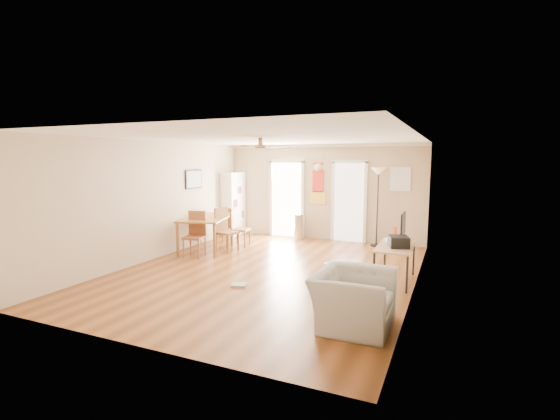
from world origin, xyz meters
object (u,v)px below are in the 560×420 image
at_px(dining_chair_far, 230,224).
at_px(wastebasket_a, 331,271).
at_px(dining_chair_right_a, 241,227).
at_px(computer_desk, 395,264).
at_px(dining_table, 207,233).
at_px(trash_can, 300,227).
at_px(printer, 399,242).
at_px(wastebasket_b, 373,276).
at_px(armchair, 353,299).
at_px(bookshelf, 234,204).
at_px(dining_chair_near, 194,235).
at_px(torchiere_lamp, 377,207).
at_px(dining_chair_right_b, 227,230).

bearing_deg(dining_chair_far, wastebasket_a, 143.95).
height_order(dining_chair_right_a, computer_desk, dining_chair_right_a).
bearing_deg(dining_chair_far, dining_table, 88.11).
relative_size(trash_can, wastebasket_a, 2.48).
bearing_deg(printer, dining_chair_right_a, 140.78).
distance_m(dining_table, wastebasket_b, 4.33).
relative_size(dining_chair_far, armchair, 0.81).
height_order(dining_chair_far, wastebasket_a, dining_chair_far).
distance_m(bookshelf, trash_can, 2.08).
relative_size(dining_table, dining_chair_near, 1.59).
height_order(printer, wastebasket_a, printer).
distance_m(dining_chair_right_a, dining_chair_near, 1.47).
distance_m(computer_desk, printer, 0.44).
height_order(torchiere_lamp, wastebasket_b, torchiere_lamp).
xyz_separation_m(printer, armchair, (-0.30, -2.10, -0.40)).
relative_size(dining_table, wastebasket_a, 5.77).
xyz_separation_m(dining_table, dining_chair_right_a, (0.55, 0.71, 0.08)).
bearing_deg(torchiere_lamp, wastebasket_a, -95.18).
height_order(bookshelf, dining_chair_right_b, bookshelf).
xyz_separation_m(bookshelf, dining_chair_far, (0.36, -0.82, -0.46)).
distance_m(torchiere_lamp, wastebasket_a, 3.26).
xyz_separation_m(dining_chair_near, computer_desk, (4.40, -0.06, -0.18)).
relative_size(dining_chair_far, computer_desk, 0.73).
xyz_separation_m(computer_desk, printer, (0.06, -0.10, 0.43)).
height_order(bookshelf, dining_chair_right_a, bookshelf).
bearing_deg(dining_chair_far, computer_desk, 153.52).
bearing_deg(dining_table, trash_can, 53.31).
distance_m(dining_table, printer, 4.69).
distance_m(printer, armchair, 2.16).
distance_m(dining_chair_right_a, wastebasket_a, 3.37).
height_order(dining_chair_far, wastebasket_b, dining_chair_far).
bearing_deg(armchair, trash_can, 28.50).
bearing_deg(dining_table, torchiere_lamp, 29.65).
relative_size(bookshelf, dining_chair_far, 2.01).
height_order(dining_chair_far, torchiere_lamp, torchiere_lamp).
bearing_deg(wastebasket_a, dining_chair_right_a, 148.83).
distance_m(dining_chair_right_b, torchiere_lamp, 3.79).
distance_m(bookshelf, wastebasket_a, 4.92).
relative_size(torchiere_lamp, wastebasket_b, 7.44).
bearing_deg(wastebasket_b, printer, 20.41).
bearing_deg(dining_table, printer, -10.58).
bearing_deg(computer_desk, bookshelf, 150.91).
xyz_separation_m(dining_chair_right_b, dining_chair_far, (-0.58, 1.12, -0.07)).
distance_m(bookshelf, printer, 5.76).
bearing_deg(wastebasket_b, trash_can, 129.64).
relative_size(dining_chair_near, wastebasket_b, 3.82).
bearing_deg(trash_can, dining_chair_right_b, -116.61).
height_order(dining_chair_near, armchair, dining_chair_near).
xyz_separation_m(bookshelf, printer, (5.00, -2.85, -0.15)).
distance_m(wastebasket_a, armchair, 2.14).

